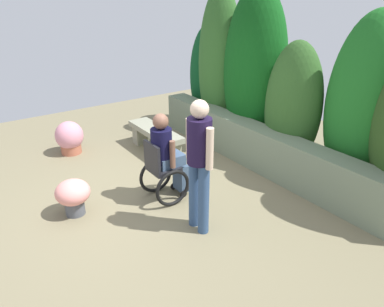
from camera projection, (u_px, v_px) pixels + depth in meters
ground_plane at (154, 202)px, 5.28m from camera, size 10.21×10.21×0.00m
stone_retaining_wall at (258, 147)px, 6.22m from camera, size 5.17×0.41×0.73m
hedge_backdrop at (296, 90)px, 5.95m from camera, size 5.91×1.07×2.99m
stone_bench at (156, 137)px, 6.82m from camera, size 1.43×0.41×0.47m
person_in_wheelchair at (165, 160)px, 5.15m from camera, size 0.53×0.66×1.33m
person_standing_companion at (199, 159)px, 4.30m from camera, size 0.49×0.30×1.73m
flower_pot_purple_near at (73, 195)px, 4.89m from camera, size 0.47×0.47×0.52m
flower_pot_terracotta_by_wall at (70, 138)px, 6.76m from camera, size 0.52×0.52×0.63m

